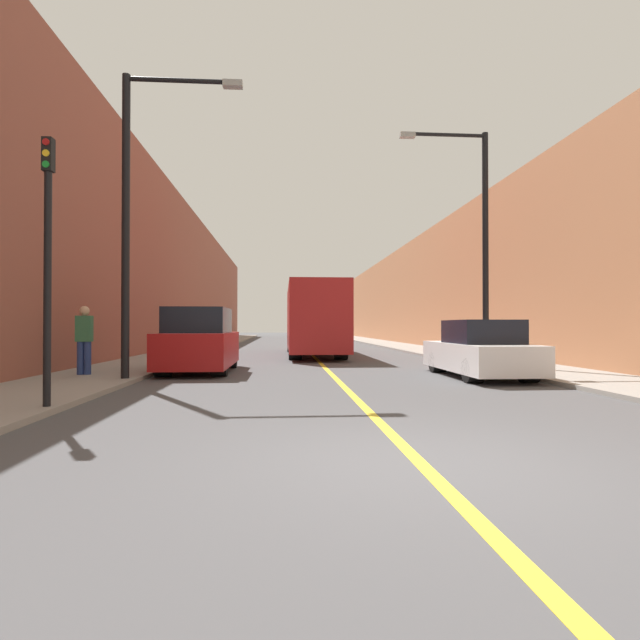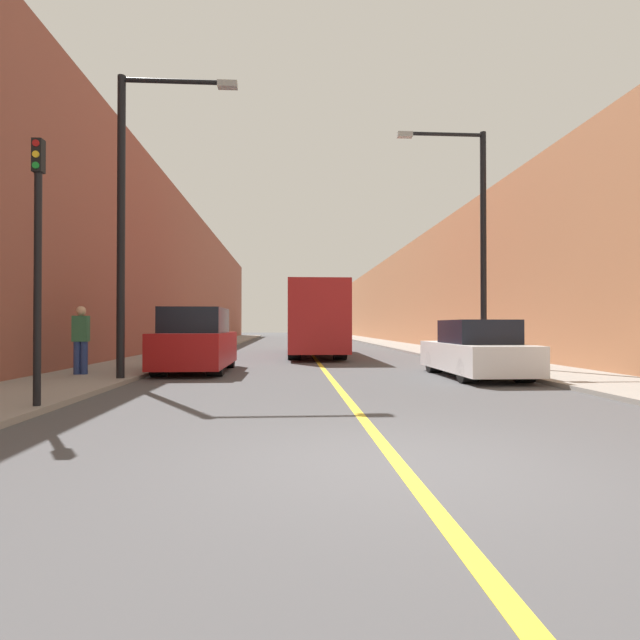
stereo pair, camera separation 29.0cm
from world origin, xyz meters
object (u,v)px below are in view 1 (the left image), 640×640
at_px(parked_suv_left, 199,343).
at_px(street_lamp_right, 477,231).
at_px(traffic_light, 48,260).
at_px(car_right_near, 480,352).
at_px(bus, 314,319).
at_px(street_lamp_left, 137,203).
at_px(pedestrian, 84,339).

distance_m(parked_suv_left, street_lamp_right, 9.76).
xyz_separation_m(parked_suv_left, traffic_light, (-1.28, -7.00, 1.58)).
height_order(car_right_near, street_lamp_right, street_lamp_right).
xyz_separation_m(car_right_near, street_lamp_right, (1.07, 2.81, 3.87)).
height_order(parked_suv_left, car_right_near, parked_suv_left).
bearing_deg(bus, traffic_light, -108.91).
bearing_deg(car_right_near, street_lamp_left, -176.17).
xyz_separation_m(bus, parked_suv_left, (-3.99, -8.41, -0.85)).
relative_size(street_lamp_left, pedestrian, 4.14).
distance_m(bus, street_lamp_right, 9.58).
bearing_deg(street_lamp_right, traffic_light, -143.02).
relative_size(parked_suv_left, pedestrian, 2.45).
height_order(parked_suv_left, street_lamp_left, street_lamp_left).
relative_size(traffic_light, pedestrian, 2.38).
relative_size(street_lamp_left, street_lamp_right, 0.98).
distance_m(bus, traffic_light, 16.30).
distance_m(bus, pedestrian, 12.10).
bearing_deg(street_lamp_left, traffic_light, -92.36).
distance_m(street_lamp_left, street_lamp_right, 10.67).
relative_size(parked_suv_left, street_lamp_right, 0.58).
bearing_deg(traffic_light, street_lamp_right, 36.98).
bearing_deg(bus, street_lamp_left, -114.73).
bearing_deg(car_right_near, bus, 110.61).
bearing_deg(traffic_light, pedestrian, 105.55).
height_order(car_right_near, traffic_light, traffic_light).
relative_size(street_lamp_right, pedestrian, 4.23).
xyz_separation_m(bus, car_right_near, (3.94, -10.47, -1.04)).
distance_m(street_lamp_left, pedestrian, 3.97).
xyz_separation_m(parked_suv_left, pedestrian, (-2.79, -1.59, 0.16)).
height_order(bus, street_lamp_left, street_lamp_left).
distance_m(parked_suv_left, pedestrian, 3.22).
height_order(street_lamp_left, pedestrian, street_lamp_left).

